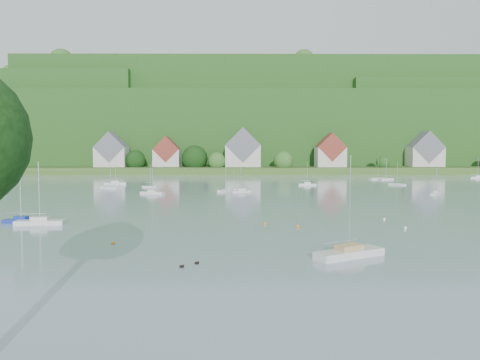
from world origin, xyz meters
name	(u,v)px	position (x,y,z in m)	size (l,w,h in m)	color
far_shore_strip	(232,169)	(0.00, 200.00, 1.50)	(600.00, 60.00, 3.00)	#30501E
forested_ridge	(234,131)	(0.39, 268.57, 22.89)	(620.00, 181.22, 69.89)	#154014
village_building_0	(112,153)	(-55.00, 187.00, 9.51)	(14.00, 10.40, 16.00)	beige
village_building_1	(167,154)	(-30.00, 189.00, 8.75)	(12.00, 9.36, 14.00)	beige
village_building_2	(243,151)	(5.00, 188.00, 10.27)	(16.00, 11.44, 18.00)	beige
village_building_3	(330,153)	(45.00, 186.00, 9.43)	(13.00, 10.40, 15.50)	beige
village_building_4	(425,152)	(90.00, 190.00, 9.59)	(15.00, 10.40, 16.50)	beige
near_sailboat_1	(21,220)	(-28.00, 42.39, 0.40)	(5.32, 2.22, 6.96)	navy
near_sailboat_2	(349,252)	(12.95, 21.59, 0.49)	(7.30, 5.20, 9.73)	silver
near_sailboat_6	(40,222)	(-24.75, 40.94, 0.45)	(6.56, 2.39, 8.67)	silver
mooring_buoy_0	(113,244)	(-11.15, 27.78, 0.00)	(0.40, 0.40, 0.40)	orange
mooring_buoy_1	(405,229)	(24.10, 37.19, 0.00)	(0.46, 0.46, 0.46)	white
mooring_buoy_2	(298,228)	(10.34, 38.51, 0.00)	(0.45, 0.45, 0.45)	orange
mooring_buoy_3	(265,225)	(6.13, 40.86, 0.00)	(0.40, 0.40, 0.40)	orange
mooring_buoy_4	(384,220)	(23.94, 45.07, 0.00)	(0.40, 0.40, 0.40)	white
duck_pair	(189,265)	(-1.91, 18.49, 0.10)	(1.65, 1.47, 0.31)	black
far_sailboat_cluster	(258,183)	(8.61, 116.21, 0.37)	(207.21, 70.92, 8.71)	silver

